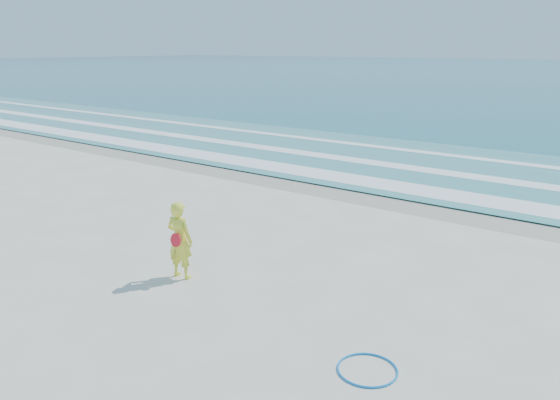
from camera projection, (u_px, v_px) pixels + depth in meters
The scene contains 8 objects.
ground at pixel (126, 291), 10.33m from camera, with size 400.00×400.00×0.00m, color silver.
wet_sand at pixel (359, 193), 17.23m from camera, with size 400.00×2.40×0.00m, color #B2A893.
shallow at pixel (423, 165), 21.06m from camera, with size 400.00×10.00×0.01m, color #59B7AD.
foam_near at pixel (378, 183), 18.22m from camera, with size 400.00×1.40×0.01m, color white.
foam_mid at pixel (414, 168), 20.44m from camera, with size 400.00×0.90×0.01m, color white.
foam_far at pixel (446, 155), 22.98m from camera, with size 400.00×0.60×0.01m, color white.
hoop at pixel (367, 370), 7.79m from camera, with size 0.88×0.88×0.03m, color #0B7AD0.
woman at pixel (180, 240), 10.74m from camera, with size 0.62×0.44×1.58m.
Camera 1 is at (8.04, -5.79, 4.47)m, focal length 35.00 mm.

